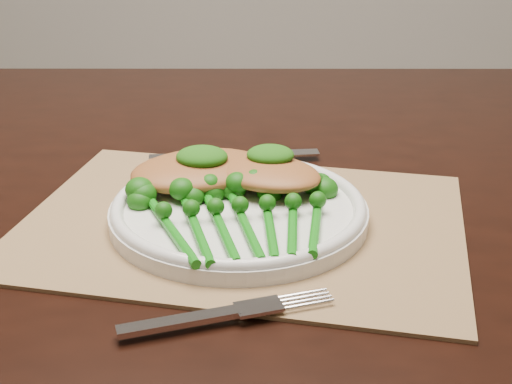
# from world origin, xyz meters

# --- Properties ---
(placemat) EXTENTS (0.46, 0.36, 0.00)m
(placemat) POSITION_xyz_m (0.15, -0.06, 0.75)
(placemat) COLOR olive
(placemat) RESTS_ON dining_table
(dinner_plate) EXTENTS (0.25, 0.25, 0.02)m
(dinner_plate) POSITION_xyz_m (0.14, -0.06, 0.76)
(dinner_plate) COLOR silver
(dinner_plate) RESTS_ON placemat
(knife) EXTENTS (0.20, 0.05, 0.01)m
(knife) POSITION_xyz_m (0.11, 0.10, 0.76)
(knife) COLOR silver
(knife) RESTS_ON placemat
(fork) EXTENTS (0.16, 0.08, 0.01)m
(fork) POSITION_xyz_m (0.16, -0.22, 0.76)
(fork) COLOR silver
(fork) RESTS_ON placemat
(chicken_fillet_left) EXTENTS (0.17, 0.15, 0.03)m
(chicken_fillet_left) POSITION_xyz_m (0.10, -0.01, 0.78)
(chicken_fillet_left) COLOR #A2602F
(chicken_fillet_left) RESTS_ON dinner_plate
(chicken_fillet_right) EXTENTS (0.14, 0.13, 0.02)m
(chicken_fillet_right) POSITION_xyz_m (0.17, -0.02, 0.79)
(chicken_fillet_right) COLOR #A2602F
(chicken_fillet_right) RESTS_ON dinner_plate
(pesto_dollop_left) EXTENTS (0.05, 0.04, 0.02)m
(pesto_dollop_left) POSITION_xyz_m (0.10, -0.01, 0.80)
(pesto_dollop_left) COLOR #12470A
(pesto_dollop_left) RESTS_ON chicken_fillet_left
(pesto_dollop_right) EXTENTS (0.05, 0.04, 0.02)m
(pesto_dollop_right) POSITION_xyz_m (0.17, -0.00, 0.80)
(pesto_dollop_right) COLOR #12470A
(pesto_dollop_right) RESTS_ON chicken_fillet_right
(broccolini_bundle) EXTENTS (0.19, 0.20, 0.04)m
(broccolini_bundle) POSITION_xyz_m (0.15, -0.11, 0.77)
(broccolini_bundle) COLOR #0F6B0E
(broccolini_bundle) RESTS_ON dinner_plate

